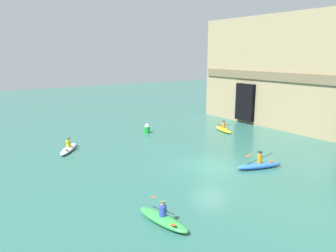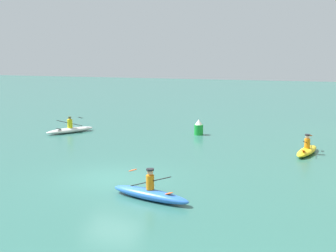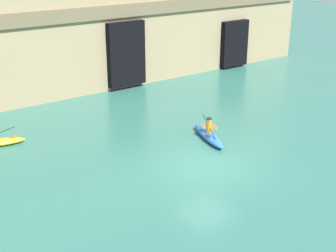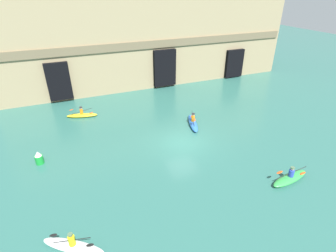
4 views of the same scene
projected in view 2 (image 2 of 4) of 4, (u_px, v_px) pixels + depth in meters
The scene contains 5 objects.
ground_plane at pixel (112, 179), 20.44m from camera, with size 120.00×120.00×0.00m, color #2D665B.
kayak_white at pixel (70, 129), 31.10m from camera, with size 3.14×2.57×1.10m.
kayak_yellow at pixel (307, 150), 24.99m from camera, with size 3.04×1.46×1.08m.
kayak_blue at pixel (150, 193), 17.63m from camera, with size 1.66×3.45×1.21m.
marker_buoy at pixel (199, 128), 30.35m from camera, with size 0.58×0.58×1.02m.
Camera 2 is at (18.33, 7.73, 5.78)m, focal length 50.00 mm.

